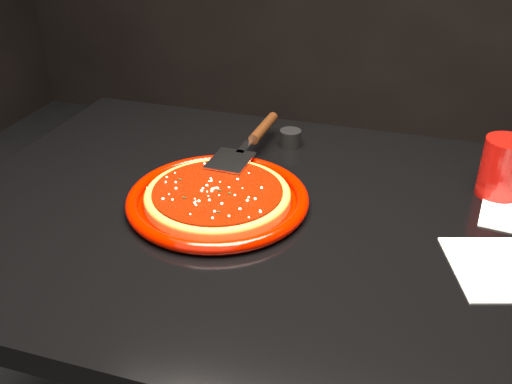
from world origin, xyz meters
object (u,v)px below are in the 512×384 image
Objects in this scene: pizza_server at (249,141)px; cup at (503,168)px; table at (287,372)px; plate at (218,199)px; ramekin at (290,138)px.

pizza_server is 2.88× the size of cup.
table is at bearing -151.88° from cup.
plate is 7.03× the size of ramekin.
plate is 2.94× the size of cup.
table is at bearing 2.62° from plate.
cup is at bearing 2.39° from pizza_server.
plate is at bearing -158.44° from cup.
cup is (0.47, 0.18, 0.04)m from plate.
cup reaches higher than table.
cup is at bearing 28.12° from table.
table is 3.88× the size of pizza_server.
cup is 2.39× the size of ramekin.
table is 3.79× the size of plate.
cup is (0.33, 0.18, 0.43)m from table.
table is 11.15× the size of cup.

